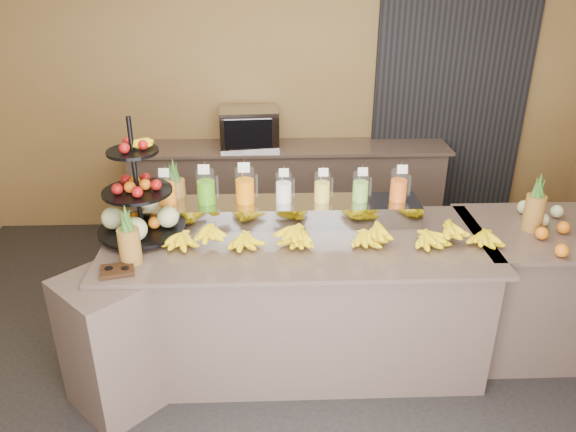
{
  "coord_description": "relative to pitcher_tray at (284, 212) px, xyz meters",
  "views": [
    {
      "loc": [
        -0.18,
        -2.91,
        2.62
      ],
      "look_at": [
        -0.07,
        0.3,
        1.11
      ],
      "focal_mm": 35.0,
      "sensor_mm": 36.0,
      "label": 1
    }
  ],
  "objects": [
    {
      "name": "ground",
      "position": [
        0.08,
        -0.58,
        -1.01
      ],
      "size": [
        6.0,
        6.0,
        0.0
      ],
      "primitive_type": "plane",
      "color": "black",
      "rests_on": "ground"
    },
    {
      "name": "room_envelope",
      "position": [
        0.27,
        0.21,
        0.87
      ],
      "size": [
        6.04,
        5.02,
        2.82
      ],
      "color": "olive",
      "rests_on": "ground"
    },
    {
      "name": "buffet_counter",
      "position": [
        -0.03,
        -0.32,
        -0.54
      ],
      "size": [
        2.75,
        1.25,
        0.93
      ],
      "color": "gray",
      "rests_on": "ground"
    },
    {
      "name": "right_counter",
      "position": [
        1.78,
        -0.18,
        -0.54
      ],
      "size": [
        1.08,
        0.88,
        0.93
      ],
      "color": "gray",
      "rests_on": "ground"
    },
    {
      "name": "back_ledge",
      "position": [
        0.08,
        1.67,
        -0.54
      ],
      "size": [
        3.1,
        0.55,
        0.93
      ],
      "color": "gray",
      "rests_on": "ground"
    },
    {
      "name": "pitcher_tray",
      "position": [
        0.0,
        0.0,
        0.0
      ],
      "size": [
        1.85,
        0.3,
        0.15
      ],
      "primitive_type": "cube",
      "color": "gray",
      "rests_on": "buffet_counter"
    },
    {
      "name": "juice_pitcher_orange_a",
      "position": [
        -0.78,
        -0.0,
        0.17
      ],
      "size": [
        0.12,
        0.12,
        0.28
      ],
      "color": "silver",
      "rests_on": "pitcher_tray"
    },
    {
      "name": "juice_pitcher_green",
      "position": [
        -0.52,
        -0.0,
        0.18
      ],
      "size": [
        0.13,
        0.13,
        0.31
      ],
      "color": "silver",
      "rests_on": "pitcher_tray"
    },
    {
      "name": "juice_pitcher_orange_b",
      "position": [
        -0.26,
        -0.0,
        0.18
      ],
      "size": [
        0.13,
        0.14,
        0.32
      ],
      "color": "silver",
      "rests_on": "pitcher_tray"
    },
    {
      "name": "juice_pitcher_milk",
      "position": [
        -0.0,
        -0.0,
        0.17
      ],
      "size": [
        0.11,
        0.12,
        0.27
      ],
      "color": "silver",
      "rests_on": "pitcher_tray"
    },
    {
      "name": "juice_pitcher_lemon",
      "position": [
        0.26,
        -0.0,
        0.17
      ],
      "size": [
        0.11,
        0.11,
        0.27
      ],
      "color": "silver",
      "rests_on": "pitcher_tray"
    },
    {
      "name": "juice_pitcher_lime",
      "position": [
        0.52,
        -0.0,
        0.17
      ],
      "size": [
        0.11,
        0.12,
        0.27
      ],
      "color": "silver",
      "rests_on": "pitcher_tray"
    },
    {
      "name": "juice_pitcher_orange_c",
      "position": [
        0.78,
        -0.0,
        0.17
      ],
      "size": [
        0.12,
        0.12,
        0.29
      ],
      "color": "silver",
      "rests_on": "pitcher_tray"
    },
    {
      "name": "banana_heap",
      "position": [
        0.31,
        -0.31,
        0.0
      ],
      "size": [
        2.17,
        0.2,
        0.18
      ],
      "color": "yellow",
      "rests_on": "buffet_counter"
    },
    {
      "name": "fruit_stand",
      "position": [
        -0.9,
        -0.16,
        0.13
      ],
      "size": [
        0.66,
        0.66,
        0.8
      ],
      "rotation": [
        0.0,
        0.0,
        0.18
      ],
      "color": "black",
      "rests_on": "buffet_counter"
    },
    {
      "name": "condiment_caddy",
      "position": [
        -0.99,
        -0.64,
        -0.06
      ],
      "size": [
        0.22,
        0.18,
        0.03
      ],
      "primitive_type": "cube",
      "rotation": [
        0.0,
        0.0,
        0.24
      ],
      "color": "black",
      "rests_on": "buffet_counter"
    },
    {
      "name": "pineapple_left_a",
      "position": [
        -0.93,
        -0.53,
        0.06
      ],
      "size": [
        0.13,
        0.13,
        0.38
      ],
      "rotation": [
        0.0,
        0.0,
        0.36
      ],
      "color": "brown",
      "rests_on": "buffet_counter"
    },
    {
      "name": "pineapple_left_b",
      "position": [
        -0.75,
        0.14,
        0.08
      ],
      "size": [
        0.14,
        0.14,
        0.42
      ],
      "rotation": [
        0.0,
        0.0,
        0.18
      ],
      "color": "brown",
      "rests_on": "buffet_counter"
    },
    {
      "name": "right_fruit_pile",
      "position": [
        1.8,
        -0.33,
        0.0
      ],
      "size": [
        0.46,
        0.44,
        0.24
      ],
      "color": "brown",
      "rests_on": "right_counter"
    },
    {
      "name": "oven_warmer",
      "position": [
        -0.28,
        1.67,
        0.11
      ],
      "size": [
        0.57,
        0.42,
        0.36
      ],
      "primitive_type": "cube",
      "rotation": [
        0.0,
        0.0,
        0.07
      ],
      "color": "gray",
      "rests_on": "back_ledge"
    }
  ]
}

